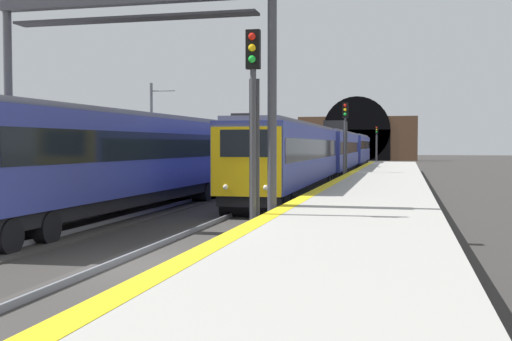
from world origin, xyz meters
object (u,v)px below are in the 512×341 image
Objects in this scene: train_adjacent_platform at (200,153)px; overhead_signal_gantry at (133,53)px; catenary_mast_near at (152,132)px; railway_signal_near at (253,120)px; train_main_approaching at (334,152)px; railway_signal_far at (377,142)px; railway_signal_mid at (345,136)px.

train_adjacent_platform is 4.21× the size of overhead_signal_gantry.
railway_signal_near is at bearing -151.94° from catenary_mast_near.
overhead_signal_gantry reaches higher than railway_signal_near.
catenary_mast_near is (10.55, 7.31, 1.41)m from train_adjacent_platform.
overhead_signal_gantry is at bearing -4.93° from train_main_approaching.
train_adjacent_platform reaches higher than train_main_approaching.
catenary_mast_near is at bearing 21.73° from overhead_signal_gantry.
catenary_mast_near is at bearing -17.20° from railway_signal_far.
train_main_approaching is 36.39m from railway_signal_near.
railway_signal_near reaches higher than railway_signal_mid.
railway_signal_near is (-36.32, -1.90, 1.30)m from train_main_approaching.
catenary_mast_near is at bearing -151.94° from railway_signal_near.
railway_signal_mid reaches higher than train_main_approaching.
overhead_signal_gantry is (-34.16, 2.59, 3.56)m from train_main_approaching.
railway_signal_near is (-16.45, -7.08, 1.17)m from train_adjacent_platform.
overhead_signal_gantry is 1.26× the size of catenary_mast_near.
train_main_approaching is 37.21m from railway_signal_far.
railway_signal_mid is at bearing -180.00° from railway_signal_near.
catenary_mast_near reaches higher than railway_signal_mid.
railway_signal_near is 0.64× the size of overhead_signal_gantry.
catenary_mast_near reaches higher than railway_signal_near.
overhead_signal_gantry reaches higher than railway_signal_mid.
railway_signal_near is at bearing 24.83° from train_adjacent_platform.
overhead_signal_gantry is (-24.14, 4.49, 2.40)m from railway_signal_mid.
train_main_approaching is 34.44m from overhead_signal_gantry.
overhead_signal_gantry is (-14.29, -2.59, 3.43)m from train_adjacent_platform.
railway_signal_near is 5.48m from overhead_signal_gantry.
train_main_approaching is at bearing -2.93° from railway_signal_far.
railway_signal_far is at bearing 176.47° from train_main_approaching.
train_adjacent_platform is (-19.87, 5.18, 0.13)m from train_main_approaching.
railway_signal_far is 48.65m from catenary_mast_near.
train_main_approaching is at bearing -177.00° from railway_signal_near.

